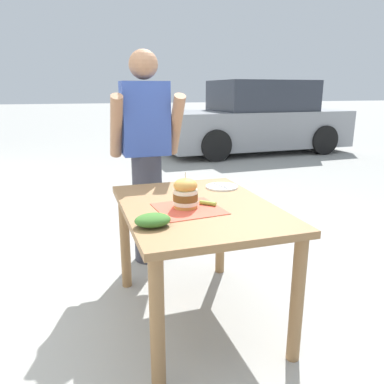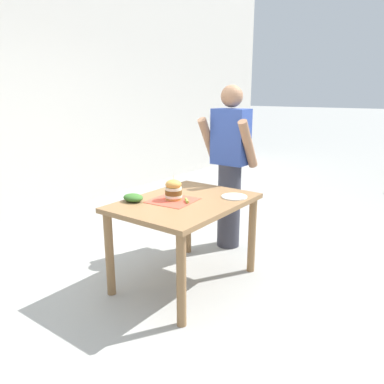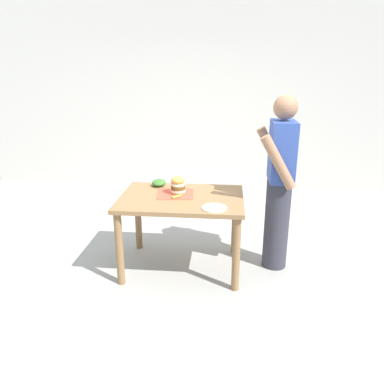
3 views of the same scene
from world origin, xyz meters
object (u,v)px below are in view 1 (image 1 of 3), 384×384
Objects in this scene: side_plate_with_forks at (222,187)px; sandwich at (185,193)px; parked_car_near_curb at (256,120)px; pickle_spear at (208,203)px; diner_across_table at (146,157)px; patio_table at (197,223)px; side_salad at (153,220)px.

sandwich is at bearing -135.42° from side_plate_with_forks.
sandwich is 6.83m from parked_car_near_curb.
sandwich is at bearing -179.40° from pickle_spear.
diner_across_table reaches higher than pickle_spear.
patio_table is 0.69× the size of diner_across_table.
pickle_spear is (0.14, 0.00, -0.07)m from sandwich.
sandwich is 2.05× the size of pickle_spear.
parked_car_near_curb is at bearing 58.79° from side_salad.
parked_car_near_curb is (3.38, 5.84, 0.09)m from patio_table.
side_salad is 0.11× the size of diner_across_table.
sandwich is at bearing -120.51° from parked_car_near_curb.
pickle_spear is 0.44m from side_salad.
sandwich is (-0.08, -0.04, 0.20)m from patio_table.
diner_across_table is (-0.03, 0.97, 0.05)m from sandwich.
diner_across_table is (-0.17, 0.96, 0.12)m from pickle_spear.
diner_across_table reaches higher than sandwich.
side_salad is at bearing -99.76° from diner_across_table.
sandwich reaches higher than side_salad.
diner_across_table is 6.04m from parked_car_near_curb.
pickle_spear reaches higher than side_plate_with_forks.
diner_across_table is at bearing 80.24° from side_salad.
side_plate_with_forks is 0.86m from side_salad.
diner_across_table is at bearing -125.43° from parked_car_near_curb.
patio_table is 0.28× the size of parked_car_near_curb.
patio_table is 6.51× the size of side_salad.
pickle_spear is at bearing -122.90° from side_plate_with_forks.
sandwich is at bearing 44.36° from side_salad.
patio_table is at bearing -82.73° from diner_across_table.
parked_car_near_curb reaches higher than side_plate_with_forks.
sandwich is 0.05× the size of parked_car_near_curb.
sandwich reaches higher than side_plate_with_forks.
sandwich reaches higher than patio_table.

